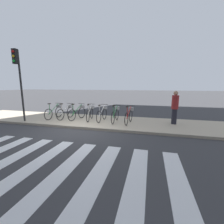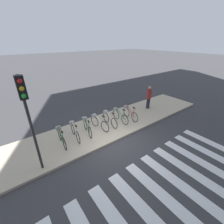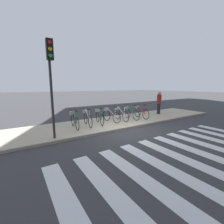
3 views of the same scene
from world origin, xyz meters
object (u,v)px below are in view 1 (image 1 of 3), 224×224
(parked_bicycle_3, at_px, (90,113))
(pedestrian, at_px, (175,107))
(parked_bicycle_1, at_px, (67,112))
(traffic_light, at_px, (18,71))
(parked_bicycle_2, at_px, (78,112))
(parked_bicycle_4, at_px, (102,113))
(parked_bicycle_5, at_px, (116,114))
(parked_bicycle_6, at_px, (129,115))
(parked_bicycle_0, at_px, (55,111))

(parked_bicycle_3, distance_m, pedestrian, 4.61)
(parked_bicycle_1, bearing_deg, traffic_light, -147.53)
(parked_bicycle_2, bearing_deg, parked_bicycle_4, -0.14)
(parked_bicycle_2, relative_size, parked_bicycle_5, 0.98)
(parked_bicycle_3, height_order, parked_bicycle_6, same)
(parked_bicycle_3, relative_size, parked_bicycle_4, 0.99)
(parked_bicycle_1, height_order, parked_bicycle_3, same)
(parked_bicycle_5, bearing_deg, parked_bicycle_2, 178.60)
(parked_bicycle_6, bearing_deg, parked_bicycle_0, 179.16)
(parked_bicycle_3, bearing_deg, parked_bicycle_1, -178.72)
(parked_bicycle_3, bearing_deg, parked_bicycle_4, -1.08)
(parked_bicycle_5, relative_size, parked_bicycle_6, 1.00)
(parked_bicycle_5, height_order, pedestrian, pedestrian)
(parked_bicycle_0, bearing_deg, parked_bicycle_3, 2.95)
(traffic_light, bearing_deg, parked_bicycle_6, 10.85)
(parked_bicycle_3, relative_size, traffic_light, 0.40)
(parked_bicycle_6, distance_m, traffic_light, 6.34)
(parked_bicycle_1, xyz_separation_m, parked_bicycle_5, (3.04, -0.03, 0.00))
(parked_bicycle_1, bearing_deg, pedestrian, 2.33)
(parked_bicycle_4, distance_m, pedestrian, 3.87)
(parked_bicycle_4, height_order, parked_bicycle_5, same)
(parked_bicycle_2, distance_m, parked_bicycle_4, 1.52)
(parked_bicycle_5, bearing_deg, parked_bicycle_1, 179.39)
(parked_bicycle_4, bearing_deg, traffic_light, -163.23)
(parked_bicycle_6, bearing_deg, parked_bicycle_2, 176.76)
(parked_bicycle_4, relative_size, parked_bicycle_5, 1.00)
(parked_bicycle_1, xyz_separation_m, traffic_light, (-1.98, -1.26, 2.31))
(parked_bicycle_0, height_order, parked_bicycle_1, same)
(parked_bicycle_2, height_order, traffic_light, traffic_light)
(parked_bicycle_2, xyz_separation_m, pedestrian, (5.35, 0.22, 0.48))
(parked_bicycle_2, bearing_deg, traffic_light, -154.82)
(parked_bicycle_5, bearing_deg, parked_bicycle_0, -179.24)
(parked_bicycle_6, height_order, traffic_light, traffic_light)
(parked_bicycle_0, bearing_deg, parked_bicycle_1, 6.28)
(parked_bicycle_1, distance_m, parked_bicycle_3, 1.52)
(parked_bicycle_2, distance_m, pedestrian, 5.38)
(parked_bicycle_1, relative_size, pedestrian, 0.90)
(parked_bicycle_6, bearing_deg, parked_bicycle_4, 173.73)
(parked_bicycle_2, distance_m, traffic_light, 3.80)
(parked_bicycle_5, distance_m, traffic_light, 5.67)
(parked_bicycle_2, relative_size, pedestrian, 0.89)
(parked_bicycle_3, xyz_separation_m, parked_bicycle_4, (0.75, -0.01, 0.00))
(parked_bicycle_0, bearing_deg, traffic_light, -136.20)
(parked_bicycle_0, xyz_separation_m, parked_bicycle_6, (4.57, -0.07, 0.00))
(parked_bicycle_1, bearing_deg, parked_bicycle_5, -0.61)
(parked_bicycle_4, bearing_deg, parked_bicycle_2, 179.86)
(parked_bicycle_1, bearing_deg, parked_bicycle_6, -2.25)
(parked_bicycle_0, relative_size, traffic_light, 0.41)
(parked_bicycle_0, relative_size, parked_bicycle_4, 1.00)
(parked_bicycle_2, height_order, parked_bicycle_4, same)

